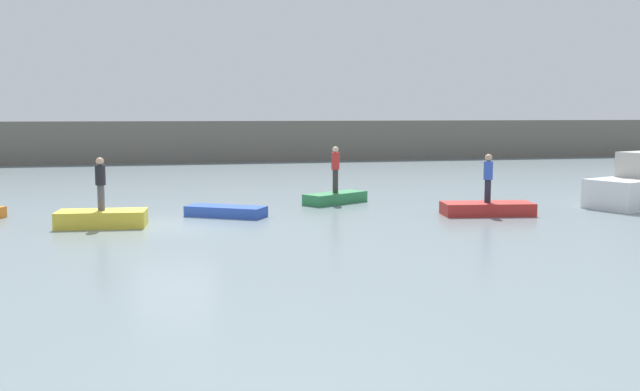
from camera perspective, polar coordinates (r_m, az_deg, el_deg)
ground_plane at (r=23.58m, az=-11.48°, el=-2.32°), size 120.00×120.00×0.00m
embankment_wall at (r=52.69m, az=-12.34°, el=4.15°), size 80.00×1.20×2.99m
rowboat_yellow at (r=23.78m, az=-16.87°, el=-1.76°), size 2.84×1.50×0.52m
rowboat_blue at (r=25.24m, az=-7.45°, el=-1.25°), size 2.88×2.28×0.36m
rowboat_green at (r=28.63m, az=1.22°, el=-0.20°), size 2.84×2.27×0.43m
rowboat_red at (r=26.08m, az=13.08°, el=-1.02°), size 3.30×1.71×0.45m
person_blue_shirt at (r=25.96m, az=13.15°, el=1.56°), size 0.32×0.32×1.71m
person_red_shirt at (r=28.51m, az=1.23°, el=2.29°), size 0.32×0.32×1.83m
person_dark_shirt at (r=23.64m, az=-16.97°, el=1.11°), size 0.32×0.32×1.67m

